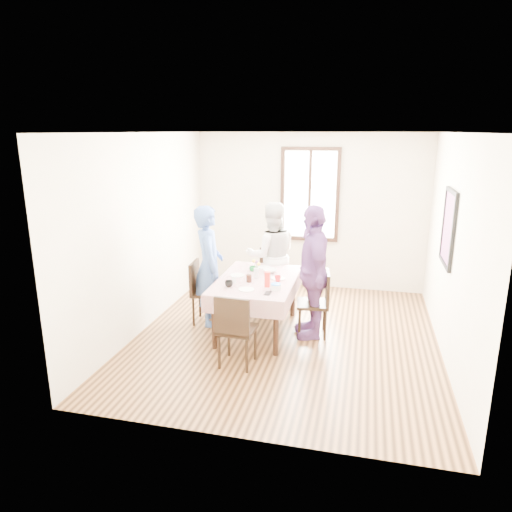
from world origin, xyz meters
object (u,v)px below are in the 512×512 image
(dining_table, at_px, (257,305))
(chair_near, at_px, (237,329))
(person_right, at_px, (312,272))
(chair_right, at_px, (313,304))
(chair_far, at_px, (271,278))
(chair_left, at_px, (208,292))
(person_far, at_px, (271,255))
(person_left, at_px, (208,265))

(dining_table, xyz_separation_m, chair_near, (0.00, -1.00, 0.08))
(chair_near, distance_m, person_right, 1.36)
(chair_right, xyz_separation_m, chair_far, (-0.77, 0.95, 0.00))
(chair_left, bearing_deg, chair_far, 133.92)
(chair_near, xyz_separation_m, person_far, (0.00, 1.98, 0.39))
(chair_far, xyz_separation_m, person_far, (0.00, -0.02, 0.39))
(chair_far, bearing_deg, chair_right, 122.69)
(chair_right, relative_size, person_far, 0.54)
(dining_table, xyz_separation_m, chair_far, (0.00, 1.00, 0.08))
(person_far, relative_size, person_right, 0.93)
(person_left, bearing_deg, chair_left, 66.21)
(chair_near, bearing_deg, dining_table, 92.88)
(chair_near, bearing_deg, chair_right, 56.55)
(person_left, relative_size, person_right, 0.96)
(dining_table, height_order, chair_near, chair_near)
(chair_right, relative_size, person_left, 0.53)
(person_right, bearing_deg, chair_left, -108.84)
(chair_left, height_order, chair_far, same)
(chair_right, height_order, chair_near, same)
(chair_left, relative_size, chair_near, 1.00)
(chair_right, distance_m, person_far, 1.27)
(chair_left, relative_size, person_left, 0.53)
(chair_right, bearing_deg, chair_near, 135.91)
(dining_table, relative_size, person_far, 0.86)
(chair_near, bearing_deg, chair_left, 126.96)
(chair_left, height_order, person_far, person_far)
(dining_table, bearing_deg, chair_left, 169.94)
(chair_near, bearing_deg, person_right, 57.29)
(person_left, bearing_deg, dining_table, -124.12)
(chair_right, relative_size, chair_far, 1.00)
(person_far, bearing_deg, chair_far, -110.71)
(chair_far, distance_m, person_left, 1.21)
(chair_right, xyz_separation_m, chair_near, (-0.77, -1.04, 0.00))
(chair_right, xyz_separation_m, person_right, (-0.02, 0.00, 0.45))
(chair_left, distance_m, chair_right, 1.54)
(chair_near, relative_size, person_right, 0.50)
(chair_left, distance_m, person_far, 1.20)
(chair_far, relative_size, chair_near, 1.00)
(chair_far, bearing_deg, person_far, 83.84)
(dining_table, bearing_deg, person_right, 3.48)
(chair_right, height_order, person_left, person_left)
(chair_far, bearing_deg, chair_near, 83.84)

